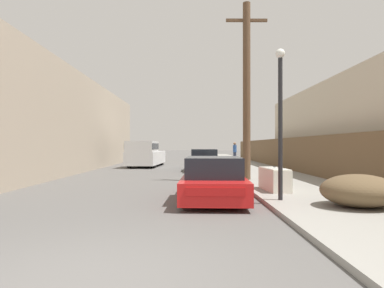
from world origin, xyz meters
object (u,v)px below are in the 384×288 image
(discarded_fridge, at_px, (274,179))
(utility_pole, at_px, (247,89))
(pickup_truck, at_px, (145,154))
(car_parked_mid, at_px, (204,161))
(parked_sports_car_red, at_px, (213,180))
(brush_pile, at_px, (359,191))
(street_lamp, at_px, (280,111))
(pedestrian, at_px, (235,151))

(discarded_fridge, bearing_deg, utility_pole, 91.05)
(pickup_truck, bearing_deg, car_parked_mid, 140.25)
(parked_sports_car_red, height_order, utility_pole, utility_pole)
(discarded_fridge, bearing_deg, brush_pile, -71.15)
(street_lamp, relative_size, brush_pile, 2.26)
(utility_pole, distance_m, pedestrian, 17.05)
(car_parked_mid, relative_size, pedestrian, 2.36)
(discarded_fridge, bearing_deg, street_lamp, -103.43)
(pickup_truck, height_order, utility_pole, utility_pole)
(parked_sports_car_red, height_order, car_parked_mid, car_parked_mid)
(discarded_fridge, xyz_separation_m, utility_pole, (-0.32, 3.58, 3.58))
(car_parked_mid, height_order, street_lamp, street_lamp)
(car_parked_mid, distance_m, street_lamp, 12.51)
(car_parked_mid, xyz_separation_m, utility_pole, (1.62, -6.67, 3.43))
(pedestrian, bearing_deg, pickup_truck, -141.47)
(discarded_fridge, bearing_deg, car_parked_mid, 96.62)
(car_parked_mid, bearing_deg, brush_pile, -76.33)
(discarded_fridge, relative_size, pedestrian, 0.97)
(street_lamp, bearing_deg, car_parked_mid, 97.47)
(utility_pole, distance_m, brush_pile, 7.70)
(brush_pile, distance_m, pedestrian, 23.34)
(pickup_truck, relative_size, pedestrian, 3.35)
(parked_sports_car_red, xyz_separation_m, street_lamp, (1.77, -0.81, 1.97))
(discarded_fridge, height_order, street_lamp, street_lamp)
(discarded_fridge, height_order, parked_sports_car_red, parked_sports_car_red)
(car_parked_mid, distance_m, pedestrian, 10.56)
(discarded_fridge, xyz_separation_m, brush_pile, (1.30, -3.06, 0.03))
(utility_pole, relative_size, pedestrian, 4.31)
(pickup_truck, xyz_separation_m, street_lamp, (5.83, -16.32, 1.60))
(parked_sports_car_red, height_order, pedestrian, pedestrian)
(car_parked_mid, relative_size, utility_pole, 0.55)
(pickup_truck, distance_m, utility_pole, 12.61)
(parked_sports_car_red, xyz_separation_m, pedestrian, (3.44, 21.48, 0.47))
(brush_pile, bearing_deg, street_lamp, 147.32)
(discarded_fridge, xyz_separation_m, pickup_truck, (-6.16, 14.31, 0.46))
(pickup_truck, bearing_deg, pedestrian, -137.34)
(discarded_fridge, distance_m, car_parked_mid, 10.43)
(parked_sports_car_red, distance_m, utility_pole, 6.18)
(discarded_fridge, bearing_deg, pedestrian, 82.13)
(car_parked_mid, bearing_deg, street_lamp, -82.52)
(car_parked_mid, relative_size, pickup_truck, 0.70)
(discarded_fridge, relative_size, utility_pole, 0.22)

